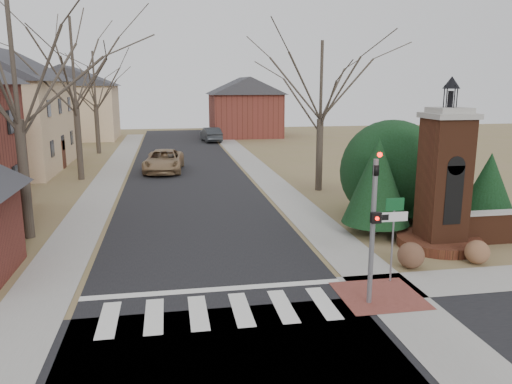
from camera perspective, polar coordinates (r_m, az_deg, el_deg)
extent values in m
plane|color=olive|center=(13.59, -3.77, -14.90)|extent=(120.00, 120.00, 0.00)
cube|color=black|center=(34.61, -7.81, 1.83)|extent=(8.00, 70.00, 0.01)
cube|color=silver|center=(14.30, -4.14, -13.42)|extent=(8.00, 2.20, 0.02)
cube|color=silver|center=(15.66, -4.72, -11.07)|extent=(8.00, 0.35, 0.02)
cube|color=gray|center=(35.19, 0.69, 2.12)|extent=(2.00, 60.00, 0.02)
cube|color=gray|center=(34.81, -16.39, 1.51)|extent=(2.00, 60.00, 0.02)
cube|color=brown|center=(15.64, 13.92, -11.42)|extent=(2.40, 2.40, 0.02)
cylinder|color=slate|center=(14.39, 13.16, -4.62)|extent=(0.14, 0.14, 4.20)
imported|color=black|center=(13.96, 13.54, 3.07)|extent=(0.15, 0.18, 0.90)
sphere|color=#FF0C05|center=(13.72, 13.97, 4.16)|extent=(0.14, 0.14, 0.14)
cube|color=black|center=(14.10, 13.54, -2.88)|extent=(0.28, 0.16, 0.30)
sphere|color=#FF0C05|center=(14.02, 13.69, -2.97)|extent=(0.11, 0.11, 0.11)
cylinder|color=slate|center=(16.36, 15.31, -5.61)|extent=(0.06, 0.06, 2.60)
cube|color=silver|center=(16.11, 15.51, -2.75)|extent=(0.90, 0.03, 0.30)
cube|color=black|center=(15.97, 14.56, -2.83)|extent=(0.22, 0.02, 0.18)
cube|color=#104D23|center=(16.02, 15.60, -1.37)|extent=(0.60, 0.03, 0.40)
cylinder|color=#532918|center=(20.77, 20.16, -5.36)|extent=(3.20, 3.20, 0.36)
cube|color=#532918|center=(20.22, 20.64, 0.92)|extent=(1.50, 1.50, 5.00)
cube|color=black|center=(19.68, 21.63, -0.34)|extent=(0.70, 0.10, 2.20)
cube|color=gray|center=(19.91, 21.19, 8.13)|extent=(1.70, 1.70, 0.20)
cube|color=gray|center=(19.90, 21.24, 8.71)|extent=(1.30, 1.30, 0.20)
cylinder|color=black|center=(19.89, 21.33, 9.86)|extent=(0.20, 0.20, 0.60)
cone|color=black|center=(19.88, 21.47, 11.58)|extent=(0.64, 0.64, 0.45)
cube|color=beige|center=(61.07, -20.39, 8.49)|extent=(10.00, 8.00, 6.00)
cube|color=beige|center=(59.99, -23.64, 12.01)|extent=(0.75, 0.75, 3.08)
cube|color=maroon|center=(60.85, -1.29, 8.76)|extent=(8.00, 8.00, 5.00)
cube|color=maroon|center=(58.85, -3.27, 11.94)|extent=(0.75, 0.75, 2.80)
cylinder|color=#473D33|center=(21.66, 13.40, -4.03)|extent=(0.20, 0.20, 0.50)
cone|color=black|center=(21.18, 13.67, 1.30)|extent=(2.80, 2.80, 3.60)
cylinder|color=#473D33|center=(24.14, 19.49, -2.73)|extent=(0.20, 0.20, 0.50)
cone|color=black|center=(23.67, 19.89, 2.78)|extent=(3.40, 3.40, 4.20)
cylinder|color=#473D33|center=(24.38, 24.74, -3.02)|extent=(0.20, 0.20, 0.50)
cone|color=black|center=(24.03, 25.09, 0.78)|extent=(2.40, 2.40, 2.80)
sphere|color=black|center=(24.15, 15.25, 2.77)|extent=(4.80, 4.80, 4.80)
cylinder|color=#473D33|center=(22.13, -24.93, 1.26)|extent=(0.40, 0.40, 4.83)
cylinder|color=#473D33|center=(34.71, -19.60, 5.46)|extent=(0.40, 0.40, 5.04)
cylinder|color=#473D33|center=(47.61, -17.67, 6.87)|extent=(0.40, 0.40, 4.41)
cylinder|color=#473D33|center=(29.65, 7.25, 4.21)|extent=(0.40, 0.40, 4.20)
imported|color=#947550|center=(36.50, -10.49, 3.52)|extent=(3.10, 5.85, 1.57)
imported|color=#2E3135|center=(55.09, -5.18, 6.57)|extent=(2.18, 4.95, 1.58)
sphere|color=brown|center=(17.99, 17.29, -6.93)|extent=(0.91, 0.91, 0.91)
sphere|color=brown|center=(19.25, 23.96, -6.29)|extent=(0.85, 0.85, 0.85)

